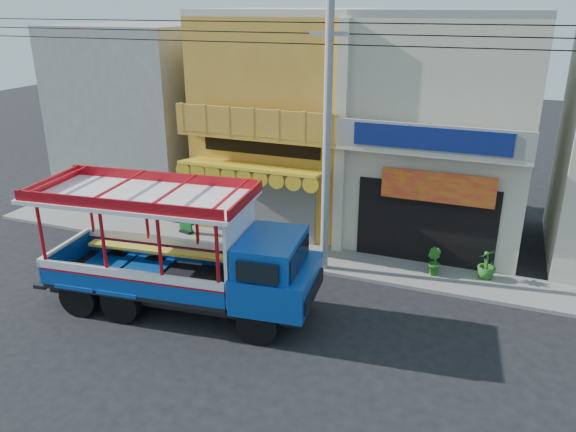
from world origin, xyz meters
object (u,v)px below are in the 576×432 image
object	(u,v)px
potted_plant_b	(434,262)
utility_pole	(332,122)
songthaew_truck	(196,255)
potted_plant_c	(487,264)
green_sign	(186,223)

from	to	relation	value
potted_plant_b	utility_pole	bearing A→B (deg)	62.77
songthaew_truck	potted_plant_c	xyz separation A→B (m)	(7.62, 5.05, -1.19)
utility_pole	potted_plant_b	size ratio (longest dim) A/B	31.54
songthaew_truck	potted_plant_c	world-z (taller)	songthaew_truck
utility_pole	potted_plant_b	world-z (taller)	utility_pole
green_sign	potted_plant_c	distance (m)	11.01
songthaew_truck	potted_plant_b	size ratio (longest dim) A/B	9.32
utility_pole	potted_plant_b	xyz separation A→B (m)	(3.32, 0.83, -4.47)
songthaew_truck	potted_plant_b	distance (m)	7.73
green_sign	songthaew_truck	bearing A→B (deg)	-55.15
potted_plant_b	songthaew_truck	bearing A→B (deg)	86.99
utility_pole	potted_plant_c	bearing A→B (deg)	13.10
songthaew_truck	green_sign	world-z (taller)	songthaew_truck
utility_pole	potted_plant_b	bearing A→B (deg)	14.10
potted_plant_b	green_sign	bearing A→B (deg)	47.87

